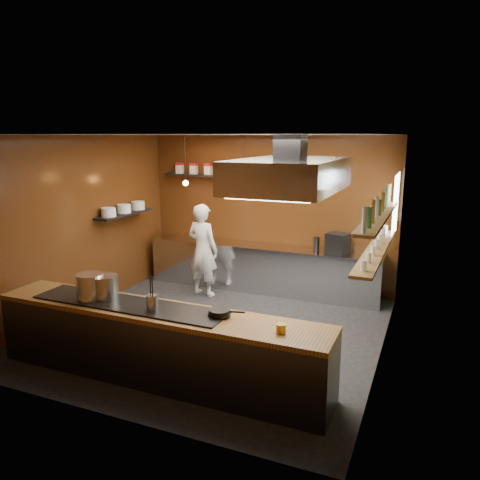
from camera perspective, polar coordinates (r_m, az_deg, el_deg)
The scene contains 26 objects.
floor at distance 7.48m, azimuth -3.19°, elevation -10.95°, with size 5.00×5.00×0.00m, color black.
back_wall at distance 9.29m, azimuth 3.47°, elevation 3.37°, with size 5.00×5.00×0.00m, color #361D09.
left_wall at distance 8.40m, azimuth -18.84°, elevation 1.73°, with size 5.00×5.00×0.00m, color #361D09.
right_wall at distance 6.35m, azimuth 17.38°, elevation -1.52°, with size 5.00×5.00×0.00m, color #464628.
ceiling at distance 6.86m, azimuth -3.50°, elevation 12.70°, with size 5.00×5.00×0.00m, color silver.
window_pane at distance 7.95m, azimuth 18.45°, elevation 4.10°, with size 1.00×1.00×0.00m, color white.
prep_counter at distance 9.21m, azimuth 2.70°, elevation -3.40°, with size 4.60×0.65×0.90m, color silver.
pass_counter at distance 6.02m, azimuth -10.11°, elevation -12.35°, with size 4.40×0.72×0.94m.
tin_shelf at distance 9.41m, azimuth -1.99°, elevation 7.80°, with size 2.60×0.26×0.04m, color black.
plate_shelf at distance 9.06m, azimuth -13.94°, elevation 3.11°, with size 0.30×1.40×0.04m, color black.
bottle_shelf_upper at distance 6.57m, azimuth 16.50°, elevation 2.75°, with size 0.26×2.80×0.04m, color brown.
bottle_shelf_lower at distance 6.67m, azimuth 16.25°, elevation -1.23°, with size 0.26×2.80×0.04m, color brown.
extractor_hood at distance 6.02m, azimuth 6.10°, elevation 7.96°, with size 1.20×2.00×0.72m.
pendant_left at distance 9.05m, azimuth -6.65°, elevation 7.23°, with size 0.10×0.10×0.95m.
pendant_right at distance 8.53m, azimuth 0.45°, elevation 6.99°, with size 0.10×0.10×0.95m.
storage_tins at distance 9.34m, azimuth -1.15°, elevation 8.58°, with size 2.43×0.13×0.22m.
plate_stacks at distance 9.04m, azimuth -13.97°, elevation 3.73°, with size 0.26×1.16×0.16m.
bottles at distance 6.55m, azimuth 16.57°, elevation 3.96°, with size 0.06×2.66×0.24m.
wine_glasses at distance 6.65m, azimuth 16.29°, elevation -0.52°, with size 0.07×2.37×0.13m.
stockpot_large at distance 6.28m, azimuth -17.80°, elevation -5.42°, with size 0.35×0.35×0.34m, color silver.
stockpot_small at distance 6.24m, azimuth -16.10°, elevation -5.55°, with size 0.33×0.33×0.31m, color #B1B3B8.
utensil_crock at distance 5.75m, azimuth -10.67°, elevation -7.50°, with size 0.14×0.14×0.19m, color #B9BCC1.
frying_pan at distance 5.52m, azimuth -2.49°, elevation -8.80°, with size 0.43×0.27×0.07m.
butter_jar at distance 5.12m, azimuth 5.01°, elevation -10.66°, with size 0.11×0.11×0.10m, color yellow.
espresso_machine at distance 8.67m, azimuth 11.84°, elevation -0.36°, with size 0.36×0.34×0.36m, color black.
chef at distance 8.85m, azimuth -4.57°, elevation -1.21°, with size 0.64×0.42×1.76m, color silver.
Camera 1 is at (3.03, -6.15, 2.98)m, focal length 35.00 mm.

